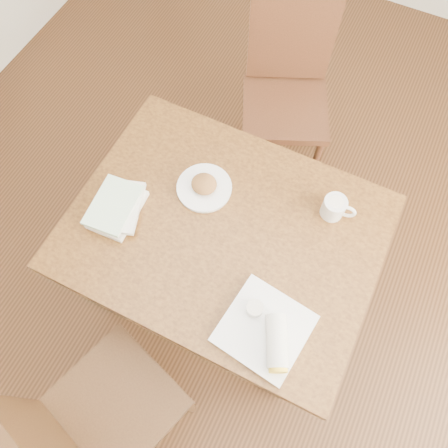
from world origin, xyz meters
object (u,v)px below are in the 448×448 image
at_px(plate_scone, 204,187).
at_px(chair_near, 91,423).
at_px(chair_far, 287,85).
at_px(table, 224,239).
at_px(coffee_mug, 335,207).
at_px(plate_burrito, 268,333).
at_px(book_stack, 117,207).

bearing_deg(plate_scone, chair_near, -89.24).
height_order(chair_far, plate_scone, chair_far).
height_order(table, plate_scone, plate_scone).
bearing_deg(chair_near, plate_scone, 90.76).
bearing_deg(chair_near, table, 80.49).
height_order(coffee_mug, plate_burrito, plate_burrito).
bearing_deg(book_stack, plate_burrito, -14.22).
bearing_deg(plate_scone, coffee_mug, 14.24).
height_order(chair_far, plate_burrito, chair_far).
distance_m(plate_scone, plate_burrito, 0.59).
xyz_separation_m(chair_near, plate_burrito, (0.43, 0.50, 0.23)).
relative_size(chair_far, book_stack, 3.79).
height_order(chair_near, plate_scone, chair_near).
height_order(chair_near, book_stack, chair_near).
distance_m(table, plate_scone, 0.21).
height_order(chair_far, coffee_mug, chair_far).
bearing_deg(coffee_mug, chair_far, 122.77).
height_order(table, plate_burrito, plate_burrito).
bearing_deg(chair_far, coffee_mug, -57.23).
bearing_deg(book_stack, table, 14.97).
bearing_deg(plate_burrito, chair_near, -130.26).
distance_m(chair_far, coffee_mug, 0.85).
bearing_deg(book_stack, chair_near, -69.20).
xyz_separation_m(plate_burrito, book_stack, (-0.68, 0.17, 0.00)).
bearing_deg(table, coffee_mug, 35.90).
bearing_deg(table, chair_far, 96.74).
distance_m(coffee_mug, plate_burrito, 0.52).
distance_m(chair_far, book_stack, 1.09).
distance_m(table, plate_burrito, 0.42).
xyz_separation_m(plate_scone, coffee_mug, (0.47, 0.12, 0.02)).
bearing_deg(plate_scone, chair_far, 87.66).
bearing_deg(book_stack, coffee_mug, 25.55).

